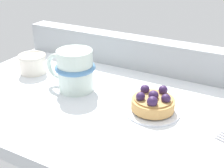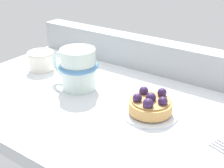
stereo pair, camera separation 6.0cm
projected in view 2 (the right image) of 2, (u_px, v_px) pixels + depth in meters
ground_plane at (121, 110)px, 60.33cm from camera, size 77.20×43.58×2.80cm
window_rail_back at (164, 58)px, 72.21cm from camera, size 75.66×5.07×7.87cm
dessert_plate at (150, 112)px, 56.32cm from camera, size 10.68×10.68×0.76cm
raspberry_tart at (151, 103)px, 55.47cm from camera, size 8.29×8.29×3.89cm
coffee_mug at (78, 68)px, 64.52cm from camera, size 12.20×8.82×9.15cm
sugar_bowl at (41, 60)px, 74.85cm from camera, size 6.91×6.91×4.70cm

